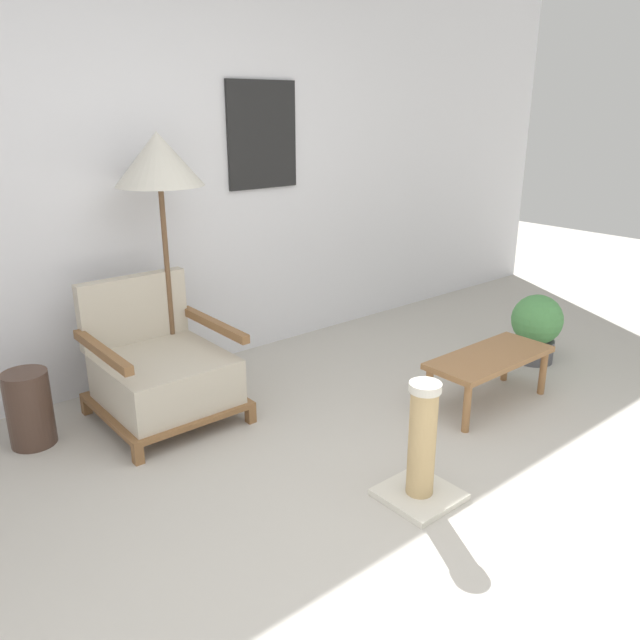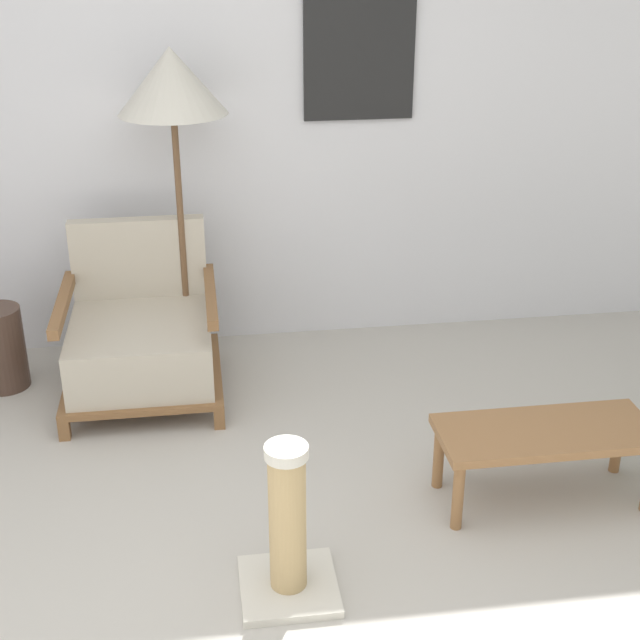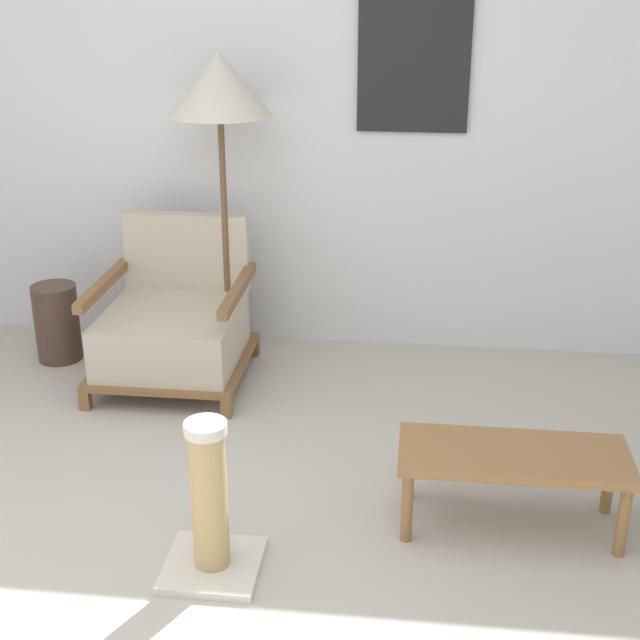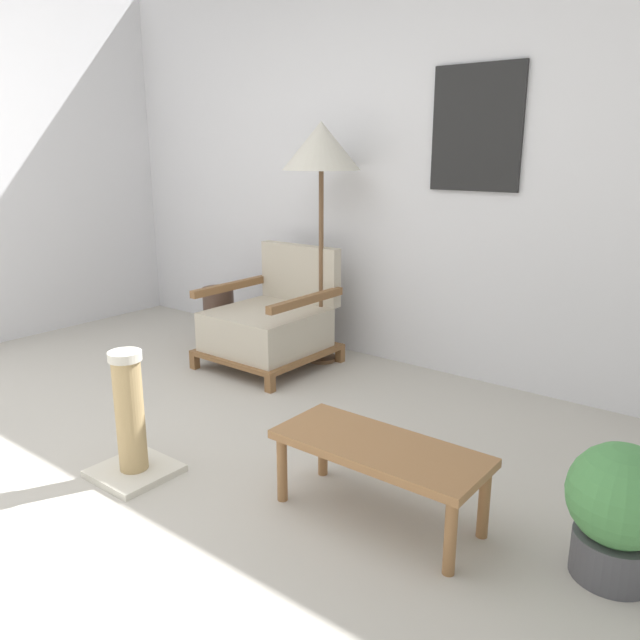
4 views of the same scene
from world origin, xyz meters
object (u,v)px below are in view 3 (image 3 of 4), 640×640
object	(u,v)px
coffee_table	(513,462)
vase	(57,323)
floor_lamp	(219,90)
scratching_post	(210,513)
armchair	(174,326)

from	to	relation	value
coffee_table	vase	bearing A→B (deg)	150.77
floor_lamp	vase	xyz separation A→B (m)	(-0.91, -0.11, -1.21)
coffee_table	scratching_post	xyz separation A→B (m)	(-1.06, -0.39, -0.04)
floor_lamp	coffee_table	xyz separation A→B (m)	(1.38, -1.39, -1.14)
coffee_table	floor_lamp	bearing A→B (deg)	134.68
floor_lamp	coffee_table	bearing A→B (deg)	-45.32
scratching_post	vase	bearing A→B (deg)	126.34
floor_lamp	vase	world-z (taller)	floor_lamp
armchair	vase	xyz separation A→B (m)	(-0.69, 0.16, -0.08)
armchair	scratching_post	xyz separation A→B (m)	(0.54, -1.51, -0.06)
floor_lamp	scratching_post	world-z (taller)	floor_lamp
coffee_table	scratching_post	distance (m)	1.13
coffee_table	vase	size ratio (longest dim) A/B	2.04
coffee_table	scratching_post	bearing A→B (deg)	-159.65
coffee_table	armchair	bearing A→B (deg)	144.98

